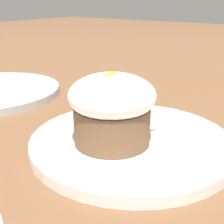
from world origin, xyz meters
TOP-DOWN VIEW (x-y plane):
  - ground_plane at (0.00, 0.00)m, footprint 4.00×4.00m
  - dessert_plate at (0.00, 0.00)m, footprint 0.27×0.27m
  - carrot_cake at (0.03, -0.01)m, footprint 0.11×0.11m
  - spoon at (-0.05, 0.00)m, footprint 0.10×0.06m

SIDE VIEW (x-z plane):
  - ground_plane at x=0.00m, z-range 0.00..0.00m
  - dessert_plate at x=0.00m, z-range 0.00..0.01m
  - spoon at x=-0.05m, z-range 0.01..0.02m
  - carrot_cake at x=0.03m, z-range 0.01..0.11m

